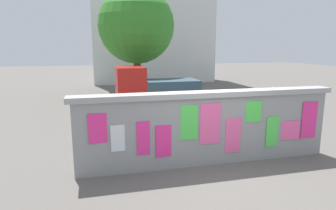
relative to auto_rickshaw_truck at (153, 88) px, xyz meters
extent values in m
plane|color=#605B56|center=(0.01, 1.51, -0.90)|extent=(60.00, 60.00, 0.00)
cube|color=gray|center=(0.01, -6.49, -0.10)|extent=(6.03, 0.30, 1.60)
cube|color=#9E9E9E|center=(0.01, -6.49, 0.76)|extent=(6.23, 0.42, 0.12)
cube|color=#F42D8C|center=(-2.49, -6.65, 0.17)|extent=(0.38, 0.03, 0.63)
cube|color=silver|center=(-2.09, -6.65, -0.07)|extent=(0.30, 0.03, 0.57)
cube|color=#F42D8C|center=(-1.55, -6.65, -0.12)|extent=(0.29, 0.01, 0.74)
cube|color=#F42D8C|center=(-1.10, -6.65, -0.22)|extent=(0.36, 0.03, 0.72)
cube|color=#4CD84C|center=(-0.52, -6.65, 0.17)|extent=(0.40, 0.03, 0.79)
cube|color=#F9599E|center=(-0.01, -6.65, 0.11)|extent=(0.49, 0.02, 0.94)
cube|color=#F9599E|center=(0.56, -6.65, -0.21)|extent=(0.38, 0.02, 0.83)
cube|color=#4CD84C|center=(1.06, -6.65, 0.33)|extent=(0.39, 0.03, 0.50)
cube|color=#4CD84C|center=(1.59, -6.65, -0.20)|extent=(0.33, 0.03, 0.75)
cube|color=#F9599E|center=(2.10, -6.65, -0.20)|extent=(0.49, 0.03, 0.49)
cube|color=#F42D8C|center=(2.61, -6.65, 0.03)|extent=(0.44, 0.03, 0.93)
cylinder|color=black|center=(-1.09, -0.65, -0.55)|extent=(0.70, 0.20, 0.70)
cylinder|color=black|center=(-1.09, 0.65, -0.55)|extent=(0.70, 0.20, 0.70)
cylinder|color=black|center=(1.41, -0.65, -0.55)|extent=(0.70, 0.20, 0.70)
cylinder|color=black|center=(1.41, 0.65, -0.55)|extent=(0.70, 0.20, 0.70)
cube|color=red|center=(-0.99, 0.00, 0.20)|extent=(1.20, 1.50, 1.50)
cube|color=#334C59|center=(0.81, 0.00, -0.10)|extent=(2.40, 1.50, 0.90)
cylinder|color=black|center=(0.71, -4.30, -0.60)|extent=(0.61, 0.21, 0.60)
cylinder|color=black|center=(-0.57, -4.53, -0.60)|extent=(0.61, 0.22, 0.60)
cube|color=gold|center=(0.07, -4.42, -0.32)|extent=(1.03, 0.41, 0.32)
cube|color=black|center=(-0.12, -4.45, -0.14)|extent=(0.59, 0.32, 0.10)
cube|color=#262626|center=(0.61, -4.32, -0.05)|extent=(0.14, 0.56, 0.03)
cylinder|color=black|center=(-2.63, -4.96, -0.57)|extent=(0.66, 0.08, 0.66)
cylinder|color=black|center=(-1.58, -5.03, -0.57)|extent=(0.66, 0.08, 0.66)
cube|color=#1933A5|center=(-2.11, -4.99, -0.39)|extent=(0.95, 0.10, 0.06)
cylinder|color=#1933A5|center=(-1.96, -5.00, -0.17)|extent=(0.03, 0.03, 0.40)
cube|color=black|center=(-1.96, -5.00, 0.03)|extent=(0.20, 0.09, 0.05)
cube|color=black|center=(-2.58, -4.96, -0.02)|extent=(0.07, 0.44, 0.03)
cylinder|color=black|center=(2.46, -2.71, -0.57)|extent=(0.66, 0.15, 0.66)
cylinder|color=black|center=(1.43, -2.54, -0.57)|extent=(0.66, 0.15, 0.66)
cube|color=gold|center=(1.94, -2.62, -0.39)|extent=(0.94, 0.19, 0.06)
cylinder|color=gold|center=(1.80, -2.60, -0.17)|extent=(0.03, 0.03, 0.40)
cube|color=black|center=(1.80, -2.60, 0.03)|extent=(0.21, 0.11, 0.05)
cube|color=black|center=(2.41, -2.70, -0.02)|extent=(0.11, 0.44, 0.03)
cylinder|color=yellow|center=(2.32, -5.49, -0.50)|extent=(0.12, 0.12, 0.80)
cylinder|color=yellow|center=(2.46, -5.37, -0.50)|extent=(0.12, 0.12, 0.80)
cylinder|color=#338CBF|center=(2.39, -5.43, 0.20)|extent=(0.48, 0.48, 0.60)
sphere|color=#8C664C|center=(2.39, -5.43, 0.61)|extent=(0.22, 0.22, 0.22)
cylinder|color=brown|center=(-0.22, 3.22, 0.29)|extent=(0.38, 0.38, 2.39)
sphere|color=#317F24|center=(-0.22, 3.22, 2.88)|extent=(3.98, 3.98, 3.98)
cube|color=silver|center=(2.01, 10.54, 3.12)|extent=(9.04, 4.08, 8.05)
camera|label=1|loc=(-2.52, -12.66, 1.83)|focal=31.57mm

